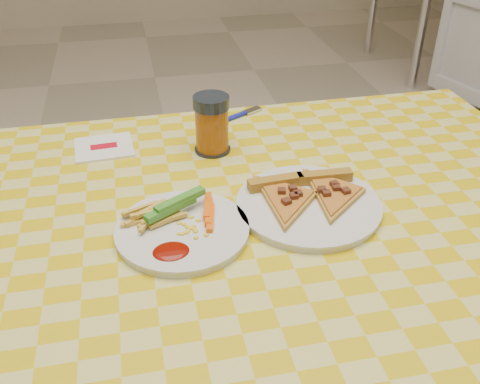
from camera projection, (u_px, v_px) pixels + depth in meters
name	position (u px, v px, depth m)	size (l,w,h in m)	color
table	(241.00, 253.00, 0.94)	(1.28, 0.88, 0.76)	silver
plate_left	(183.00, 232.00, 0.86)	(0.21, 0.21, 0.01)	silver
plate_right	(308.00, 206.00, 0.92)	(0.24, 0.24, 0.01)	silver
fries_veggies	(176.00, 219.00, 0.86)	(0.17, 0.16, 0.04)	#DDC946
pizza_slices	(308.00, 194.00, 0.92)	(0.22, 0.20, 0.02)	#B78D38
drink_glass	(212.00, 125.00, 1.06)	(0.07, 0.07, 0.12)	black
napkin	(104.00, 147.00, 1.10)	(0.12, 0.11, 0.01)	white
fork	(237.00, 116.00, 1.22)	(0.14, 0.09, 0.01)	navy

